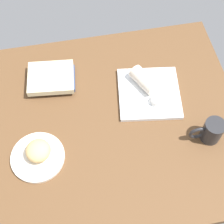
{
  "coord_description": "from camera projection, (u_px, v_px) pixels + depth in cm",
  "views": [
    {
      "loc": [
        -8.72,
        -62.93,
        121.56
      ],
      "look_at": [
        3.53,
        2.26,
        7.0
      ],
      "focal_mm": 54.37,
      "sensor_mm": 36.0,
      "label": 1
    }
  ],
  "objects": [
    {
      "name": "dining_table",
      "position": [
        104.0,
        124.0,
        1.35
      ],
      "size": [
        110.0,
        90.0,
        4.0
      ],
      "primitive_type": "cube",
      "color": "brown",
      "rests_on": "ground"
    },
    {
      "name": "round_plate",
      "position": [
        38.0,
        157.0,
        1.25
      ],
      "size": [
        19.97,
        19.97,
        1.4
      ],
      "primitive_type": "cylinder",
      "color": "silver",
      "rests_on": "dining_table"
    },
    {
      "name": "scone_pastry",
      "position": [
        38.0,
        151.0,
        1.23
      ],
      "size": [
        12.85,
        12.83,
        6.12
      ],
      "primitive_type": "ellipsoid",
      "rotation": [
        0.0,
        0.0,
        0.64
      ],
      "color": "#DEB773",
      "rests_on": "round_plate"
    },
    {
      "name": "square_plate",
      "position": [
        149.0,
        93.0,
        1.39
      ],
      "size": [
        28.05,
        28.05,
        1.6
      ],
      "primitive_type": "cube",
      "rotation": [
        0.0,
        0.0,
        -0.14
      ],
      "color": "white",
      "rests_on": "dining_table"
    },
    {
      "name": "sauce_cup",
      "position": [
        157.0,
        101.0,
        1.35
      ],
      "size": [
        4.77,
        4.77,
        2.6
      ],
      "color": "silver",
      "rests_on": "square_plate"
    },
    {
      "name": "breakfast_wrap",
      "position": [
        144.0,
        80.0,
        1.38
      ],
      "size": [
        10.9,
        13.73,
        5.95
      ],
      "primitive_type": "cylinder",
      "rotation": [
        1.57,
        0.0,
        3.61
      ],
      "color": "beige",
      "rests_on": "square_plate"
    },
    {
      "name": "book_stack",
      "position": [
        51.0,
        78.0,
        1.41
      ],
      "size": [
        20.59,
        17.53,
        4.74
      ],
      "color": "#33477F",
      "rests_on": "dining_table"
    },
    {
      "name": "coffee_mug",
      "position": [
        211.0,
        131.0,
        1.26
      ],
      "size": [
        12.89,
        7.62,
        10.02
      ],
      "color": "#262628",
      "rests_on": "dining_table"
    }
  ]
}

